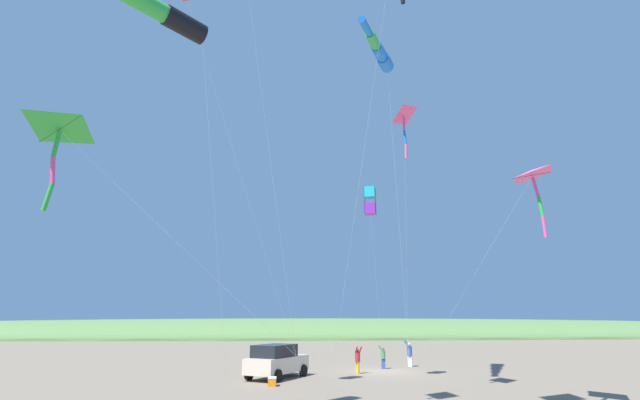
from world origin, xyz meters
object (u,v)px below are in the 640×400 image
Objects in this scene: person_child_grey_jacket at (383,356)px; kite_box_purple_drifting at (370,201)px; kite_delta_checkered_midright at (403,116)px; kite_delta_magenta_far_left at (532,176)px; person_adult_flyer at (409,352)px; parked_car at (277,361)px; kite_delta_black_fish_shape at (59,129)px; cooler_box at (272,381)px; kite_windsock_rainbow_low_near at (380,53)px; person_child_green_jacket at (358,358)px.

person_child_grey_jacket is 0.14× the size of kite_box_purple_drifting.
kite_delta_magenta_far_left is at bearing 51.15° from kite_delta_checkered_midright.
parked_car is at bearing -58.91° from person_adult_flyer.
person_adult_flyer is 25.95m from kite_delta_black_fish_shape.
parked_car is 7.45× the size of cooler_box.
kite_delta_black_fish_shape is 0.53× the size of kite_windsock_rainbow_low_near.
kite_windsock_rainbow_low_near reaches higher than person_adult_flyer.
person_adult_flyer is at bearing 130.99° from person_child_green_jacket.
kite_box_purple_drifting is at bearing -149.50° from kite_windsock_rainbow_low_near.
kite_delta_checkered_midright is (8.56, 1.34, 12.41)m from person_child_green_jacket.
kite_delta_black_fish_shape reaches higher than person_adult_flyer.
kite_windsock_rainbow_low_near reaches higher than parked_car.
kite_delta_checkered_midright is at bearing 43.44° from parked_car.
kite_delta_black_fish_shape reaches higher than cooler_box.
parked_car is 5.33m from person_child_green_jacket.
kite_delta_magenta_far_left reaches higher than person_adult_flyer.
kite_windsock_rainbow_low_near is at bearing 13.62° from person_child_green_jacket.
kite_delta_black_fish_shape is 19.39m from kite_windsock_rainbow_low_near.
kite_delta_magenta_far_left is (7.27, 10.77, 8.80)m from cooler_box.
kite_delta_magenta_far_left is (10.17, 10.66, 8.06)m from parked_car.
cooler_box is 0.04× the size of kite_delta_magenta_far_left.
person_child_green_jacket is at bearing -154.81° from kite_delta_magenta_far_left.
parked_car is 8.36m from person_child_grey_jacket.
kite_box_purple_drifting reaches higher than person_adult_flyer.
kite_box_purple_drifting is (6.03, -1.69, 9.31)m from person_child_grey_jacket.
person_adult_flyer is 12.32m from kite_box_purple_drifting.
kite_box_purple_drifting is 0.53× the size of kite_windsock_rainbow_low_near.
kite_delta_checkered_midright is at bearing 59.56° from cooler_box.
kite_windsock_rainbow_low_near is (4.72, 1.14, 18.75)m from person_child_green_jacket.
parked_car is 0.30× the size of kite_delta_magenta_far_left.
person_child_grey_jacket is (-2.51, 2.12, -0.05)m from person_child_green_jacket.
person_child_green_jacket is at bearing -166.38° from kite_windsock_rainbow_low_near.
parked_car is 0.23× the size of kite_windsock_rainbow_low_near.
person_child_grey_jacket is 23.78m from kite_delta_black_fish_shape.
kite_delta_magenta_far_left is at bearing 25.19° from person_child_green_jacket.
person_child_grey_jacket is 0.10× the size of kite_delta_magenta_far_left.
kite_windsock_rainbow_low_near is (2.85, 6.14, 18.69)m from parked_car.
cooler_box is at bearing -77.36° from kite_box_purple_drifting.
cooler_box is at bearing -44.84° from person_child_grey_jacket.
cooler_box is 0.40× the size of person_child_grey_jacket.
kite_delta_checkered_midright is at bearing -128.85° from kite_delta_magenta_far_left.
kite_windsock_rainbow_low_near is (-7.32, -4.52, 10.63)m from kite_delta_magenta_far_left.
person_adult_flyer is at bearing 132.10° from cooler_box.
person_child_grey_jacket is at bearing 172.27° from kite_windsock_rainbow_low_near.
cooler_box is 0.06× the size of kite_delta_black_fish_shape.
cooler_box is 12.71m from person_adult_flyer.
kite_delta_magenta_far_left is (14.55, 3.54, 8.17)m from person_child_grey_jacket.
kite_delta_checkered_midright is at bearing -4.05° from person_child_grey_jacket.
kite_delta_black_fish_shape is at bearing -82.14° from kite_delta_magenta_far_left.
kite_delta_magenta_far_left is 7.02m from kite_delta_checkered_midright.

